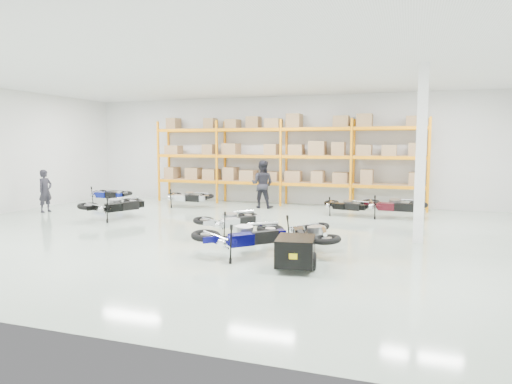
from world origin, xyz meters
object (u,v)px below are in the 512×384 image
(trailer, at_px, (296,251))
(person_back, at_px, (262,184))
(moto_back_d, at_px, (393,201))
(moto_silver_left, at_px, (231,216))
(moto_touring_right, at_px, (312,229))
(moto_back_c, at_px, (346,202))
(moto_black_far_left, at_px, (115,201))
(moto_blue_centre, at_px, (244,230))
(moto_back_b, at_px, (188,194))
(person_left, at_px, (45,191))
(moto_back_a, at_px, (109,191))

(trailer, distance_m, person_back, 8.96)
(moto_back_d, relative_size, person_back, 1.00)
(moto_silver_left, bearing_deg, moto_touring_right, -170.22)
(moto_back_c, bearing_deg, moto_black_far_left, 128.78)
(moto_blue_centre, relative_size, moto_back_c, 1.24)
(moto_blue_centre, relative_size, moto_black_far_left, 0.99)
(moto_silver_left, relative_size, moto_back_b, 1.00)
(moto_blue_centre, relative_size, moto_silver_left, 1.12)
(moto_back_c, bearing_deg, person_left, 118.75)
(moto_silver_left, bearing_deg, moto_back_c, -83.49)
(moto_silver_left, relative_size, person_back, 0.93)
(person_left, xyz_separation_m, person_back, (7.27, 3.61, 0.15))
(moto_silver_left, height_order, moto_back_a, moto_silver_left)
(moto_back_d, bearing_deg, person_left, 106.88)
(person_left, bearing_deg, moto_silver_left, -97.70)
(moto_black_far_left, xyz_separation_m, moto_touring_right, (7.22, -2.51, -0.04))
(moto_black_far_left, relative_size, moto_touring_right, 1.08)
(moto_back_d, bearing_deg, moto_back_b, 93.16)
(moto_back_d, xyz_separation_m, person_back, (-4.98, 0.98, 0.36))
(moto_blue_centre, distance_m, moto_back_d, 7.19)
(moto_back_d, height_order, person_back, person_back)
(moto_touring_right, bearing_deg, person_back, 97.65)
(moto_silver_left, distance_m, moto_back_d, 6.07)
(moto_touring_right, height_order, moto_back_b, moto_touring_right)
(moto_silver_left, relative_size, moto_black_far_left, 0.88)
(moto_silver_left, distance_m, moto_back_b, 5.94)
(moto_blue_centre, height_order, moto_back_c, moto_blue_centre)
(moto_silver_left, height_order, moto_back_b, moto_back_b)
(moto_black_far_left, relative_size, trailer, 1.24)
(moto_touring_right, distance_m, person_back, 7.50)
(moto_back_c, bearing_deg, person_back, 89.38)
(moto_back_c, xyz_separation_m, person_left, (-10.67, -2.68, 0.31))
(moto_back_a, distance_m, moto_back_b, 3.70)
(moto_back_a, distance_m, person_back, 6.64)
(moto_blue_centre, height_order, moto_touring_right, moto_blue_centre)
(moto_blue_centre, bearing_deg, moto_back_a, 6.74)
(moto_touring_right, xyz_separation_m, person_back, (-3.38, 6.69, 0.38))
(moto_blue_centre, xyz_separation_m, person_left, (-9.26, 3.91, 0.19))
(moto_silver_left, xyz_separation_m, moto_back_c, (2.58, 4.47, -0.05))
(moto_back_b, distance_m, person_back, 3.01)
(person_left, bearing_deg, moto_back_b, -52.23)
(moto_black_far_left, bearing_deg, moto_back_c, -129.57)
(trailer, bearing_deg, person_back, 104.00)
(trailer, height_order, person_left, person_left)
(moto_back_a, bearing_deg, moto_silver_left, -115.64)
(moto_black_far_left, height_order, moto_back_d, moto_black_far_left)
(moto_silver_left, xyz_separation_m, moto_touring_right, (2.55, -1.29, 0.03))
(moto_touring_right, height_order, trailer, moto_touring_right)
(moto_back_d, bearing_deg, moto_back_c, 92.85)
(moto_black_far_left, bearing_deg, moto_back_d, -133.81)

